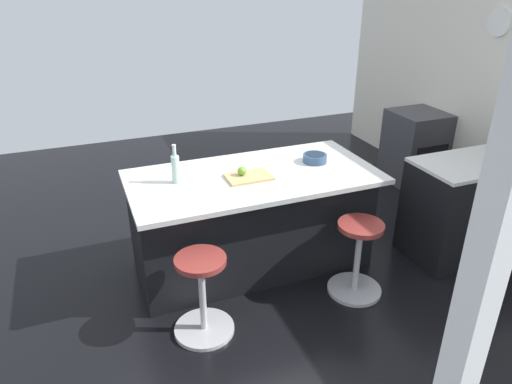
% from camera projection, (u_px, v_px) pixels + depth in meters
% --- Properties ---
extents(ground_plane, '(7.75, 7.75, 0.00)m').
position_uv_depth(ground_plane, '(240.00, 267.00, 4.20)').
color(ground_plane, black).
extents(oven_range, '(0.60, 0.61, 0.87)m').
position_uv_depth(oven_range, '(415.00, 147.00, 5.71)').
color(oven_range, '#38383D').
rests_on(oven_range, ground_plane).
extents(kitchen_island, '(2.03, 1.01, 0.89)m').
position_uv_depth(kitchen_island, '(252.00, 219.00, 4.05)').
color(kitchen_island, black).
rests_on(kitchen_island, ground_plane).
extents(stool_by_window, '(0.44, 0.44, 0.63)m').
position_uv_depth(stool_by_window, '(357.00, 260.00, 3.76)').
color(stool_by_window, '#B7B7BC').
rests_on(stool_by_window, ground_plane).
extents(stool_middle, '(0.44, 0.44, 0.63)m').
position_uv_depth(stool_middle, '(203.00, 298.00, 3.34)').
color(stool_middle, '#B7B7BC').
rests_on(stool_middle, ground_plane).
extents(cutting_board, '(0.36, 0.24, 0.02)m').
position_uv_depth(cutting_board, '(249.00, 177.00, 3.76)').
color(cutting_board, tan).
rests_on(cutting_board, kitchen_island).
extents(apple_green, '(0.07, 0.07, 0.07)m').
position_uv_depth(apple_green, '(242.00, 171.00, 3.75)').
color(apple_green, '#609E2D').
rests_on(apple_green, cutting_board).
extents(water_bottle, '(0.06, 0.06, 0.31)m').
position_uv_depth(water_bottle, '(176.00, 168.00, 3.64)').
color(water_bottle, silver).
rests_on(water_bottle, kitchen_island).
extents(fruit_bowl, '(0.21, 0.21, 0.07)m').
position_uv_depth(fruit_bowl, '(315.00, 158.00, 4.06)').
color(fruit_bowl, '#334C6B').
rests_on(fruit_bowl, kitchen_island).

